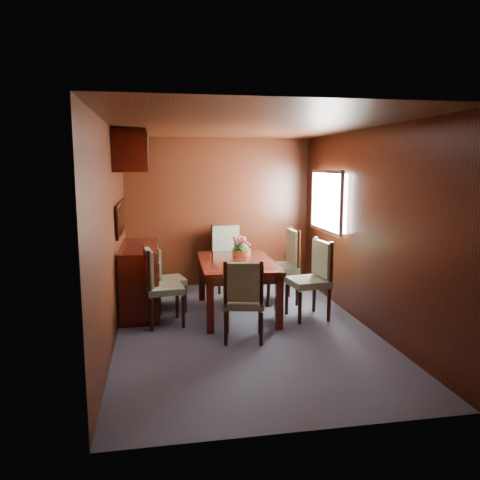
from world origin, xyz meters
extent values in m
plane|color=#333646|center=(0.00, 0.00, 0.00)|extent=(4.50, 4.50, 0.00)
cube|color=black|center=(-1.50, 0.00, 1.20)|extent=(0.02, 4.50, 2.40)
cube|color=black|center=(1.50, 0.00, 1.20)|extent=(0.02, 4.50, 2.40)
cube|color=black|center=(0.00, 2.25, 1.20)|extent=(3.00, 0.02, 2.40)
cube|color=black|center=(0.00, -2.25, 1.20)|extent=(3.00, 0.02, 2.40)
cube|color=black|center=(0.00, 0.00, 2.40)|extent=(3.00, 4.50, 0.02)
cube|color=white|center=(1.48, 1.10, 1.45)|extent=(0.14, 1.10, 0.80)
cube|color=#B2B2B7|center=(1.41, 1.10, 1.45)|extent=(0.04, 1.20, 0.90)
cube|color=black|center=(-1.47, 1.00, 1.28)|extent=(0.03, 1.36, 0.41)
cube|color=silver|center=(-1.45, 1.00, 1.28)|extent=(0.01, 1.30, 0.35)
cube|color=black|center=(-1.30, 1.00, 2.13)|extent=(0.40, 1.40, 0.50)
cube|color=black|center=(-1.25, 1.00, 0.45)|extent=(0.48, 1.40, 0.90)
cube|color=black|center=(-0.42, -0.05, 0.33)|extent=(0.09, 0.09, 0.66)
cube|color=black|center=(0.41, -0.08, 0.33)|extent=(0.09, 0.09, 0.66)
cube|color=black|center=(-0.38, 1.35, 0.33)|extent=(0.09, 0.09, 0.66)
cube|color=black|center=(0.45, 1.33, 0.33)|extent=(0.09, 0.09, 0.66)
cube|color=black|center=(0.02, 0.64, 0.61)|extent=(0.88, 1.44, 0.10)
cube|color=black|center=(0.02, 0.64, 0.69)|extent=(1.00, 1.55, 0.06)
cylinder|color=black|center=(-1.15, 0.54, 0.20)|extent=(0.04, 0.04, 0.39)
cylinder|color=black|center=(-1.10, 0.14, 0.20)|extent=(0.04, 0.04, 0.39)
cylinder|color=black|center=(-0.77, 0.59, 0.20)|extent=(0.04, 0.04, 0.39)
cylinder|color=black|center=(-0.72, 0.19, 0.20)|extent=(0.04, 0.04, 0.39)
cube|color=#627559|center=(-0.94, 0.37, 0.45)|extent=(0.50, 0.52, 0.08)
cylinder|color=black|center=(-1.16, 0.54, 0.72)|extent=(0.04, 0.04, 0.52)
cylinder|color=black|center=(-1.11, 0.14, 0.72)|extent=(0.04, 0.04, 0.52)
cube|color=#627559|center=(-1.12, 0.34, 0.74)|extent=(0.12, 0.43, 0.44)
cylinder|color=black|center=(-1.08, 1.07, 0.18)|extent=(0.04, 0.04, 0.36)
cylinder|color=black|center=(-1.00, 0.71, 0.18)|extent=(0.04, 0.04, 0.36)
cylinder|color=black|center=(-0.74, 1.15, 0.18)|extent=(0.04, 0.04, 0.36)
cylinder|color=black|center=(-0.66, 0.79, 0.18)|extent=(0.04, 0.04, 0.36)
cube|color=#627559|center=(-0.87, 0.93, 0.42)|extent=(0.49, 0.51, 0.07)
cylinder|color=black|center=(-1.09, 1.07, 0.66)|extent=(0.04, 0.04, 0.48)
cylinder|color=black|center=(-1.01, 0.71, 0.66)|extent=(0.04, 0.04, 0.48)
cube|color=#627559|center=(-1.03, 0.90, 0.67)|extent=(0.14, 0.39, 0.41)
cylinder|color=black|center=(1.11, 0.11, 0.21)|extent=(0.05, 0.05, 0.41)
cylinder|color=black|center=(1.06, 0.53, 0.21)|extent=(0.05, 0.05, 0.41)
cylinder|color=black|center=(0.72, 0.06, 0.21)|extent=(0.05, 0.05, 0.41)
cylinder|color=black|center=(0.67, 0.48, 0.21)|extent=(0.05, 0.05, 0.41)
cube|color=#627559|center=(0.89, 0.29, 0.47)|extent=(0.52, 0.54, 0.08)
cylinder|color=black|center=(1.12, 0.11, 0.75)|extent=(0.05, 0.05, 0.55)
cylinder|color=black|center=(1.07, 0.53, 0.75)|extent=(0.05, 0.05, 0.55)
cube|color=#627559|center=(1.08, 0.32, 0.77)|extent=(0.12, 0.45, 0.46)
cylinder|color=black|center=(0.92, 0.84, 0.22)|extent=(0.05, 0.05, 0.43)
cylinder|color=black|center=(0.93, 1.29, 0.22)|extent=(0.05, 0.05, 0.43)
cylinder|color=black|center=(0.50, 0.85, 0.22)|extent=(0.05, 0.05, 0.43)
cylinder|color=black|center=(0.51, 1.29, 0.22)|extent=(0.05, 0.05, 0.43)
cube|color=#627559|center=(0.71, 1.07, 0.50)|extent=(0.49, 0.51, 0.09)
cylinder|color=black|center=(0.93, 0.84, 0.78)|extent=(0.05, 0.05, 0.57)
cylinder|color=black|center=(0.94, 1.29, 0.78)|extent=(0.05, 0.05, 0.57)
cube|color=#627559|center=(0.91, 1.07, 0.81)|extent=(0.07, 0.46, 0.49)
cylinder|color=black|center=(-0.30, -0.48, 0.19)|extent=(0.04, 0.04, 0.38)
cylinder|color=black|center=(0.09, -0.55, 0.19)|extent=(0.04, 0.04, 0.38)
cylinder|color=black|center=(-0.23, -0.11, 0.19)|extent=(0.04, 0.04, 0.38)
cylinder|color=black|center=(0.16, -0.18, 0.19)|extent=(0.04, 0.04, 0.38)
cube|color=#627559|center=(-0.07, -0.33, 0.44)|extent=(0.52, 0.50, 0.08)
cylinder|color=black|center=(-0.30, -0.48, 0.69)|extent=(0.04, 0.04, 0.51)
cylinder|color=black|center=(0.09, -0.56, 0.69)|extent=(0.04, 0.04, 0.51)
cube|color=#627559|center=(-0.10, -0.50, 0.71)|extent=(0.41, 0.13, 0.43)
cylinder|color=black|center=(0.29, 2.08, 0.21)|extent=(0.05, 0.05, 0.41)
cylinder|color=black|center=(-0.13, 2.03, 0.21)|extent=(0.05, 0.05, 0.41)
cylinder|color=black|center=(0.34, 1.68, 0.21)|extent=(0.05, 0.05, 0.41)
cylinder|color=black|center=(-0.08, 1.63, 0.21)|extent=(0.05, 0.05, 0.41)
cube|color=#627559|center=(0.11, 1.86, 0.48)|extent=(0.54, 0.53, 0.08)
cylinder|color=black|center=(0.29, 2.09, 0.75)|extent=(0.05, 0.05, 0.55)
cylinder|color=black|center=(-0.13, 2.04, 0.75)|extent=(0.05, 0.05, 0.55)
cube|color=#627559|center=(0.08, 2.05, 0.78)|extent=(0.45, 0.12, 0.47)
cylinder|color=#B66D37|center=(0.16, 1.03, 0.76)|extent=(0.26, 0.26, 0.08)
sphere|color=#1A4918|center=(0.16, 1.03, 0.82)|extent=(0.20, 0.20, 0.20)
camera|label=1|loc=(-1.00, -5.32, 1.94)|focal=35.00mm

